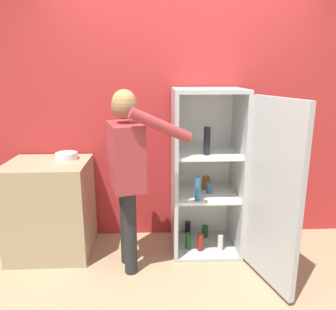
% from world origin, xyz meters
% --- Properties ---
extents(ground_plane, '(12.00, 12.00, 0.00)m').
position_xyz_m(ground_plane, '(0.00, 0.00, 0.00)').
color(ground_plane, tan).
extents(wall_back, '(7.00, 0.06, 2.55)m').
position_xyz_m(wall_back, '(0.00, 0.98, 1.27)').
color(wall_back, '#B72D2D').
rests_on(wall_back, ground_plane).
extents(refrigerator, '(0.86, 1.20, 1.56)m').
position_xyz_m(refrigerator, '(0.33, 0.55, 0.77)').
color(refrigerator, '#B7BABC').
rests_on(refrigerator, ground_plane).
extents(person, '(0.71, 0.57, 1.57)m').
position_xyz_m(person, '(-0.49, 0.33, 0.99)').
color(person, '#262628').
rests_on(person, ground_plane).
extents(counter, '(0.74, 0.62, 0.90)m').
position_xyz_m(counter, '(-1.25, 0.62, 0.45)').
color(counter, tan).
rests_on(counter, ground_plane).
extents(bowl, '(0.21, 0.21, 0.06)m').
position_xyz_m(bowl, '(-1.10, 0.73, 0.93)').
color(bowl, white).
rests_on(bowl, counter).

